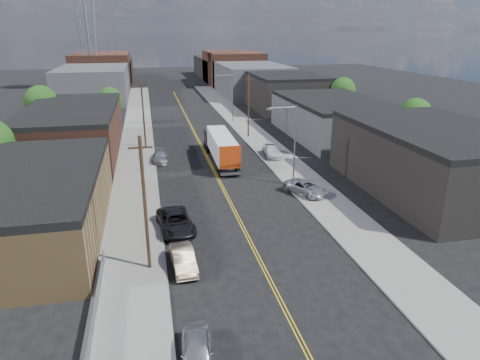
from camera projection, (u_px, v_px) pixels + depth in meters
name	position (u px, v px, depth m)	size (l,w,h in m)	color
ground	(190.00, 124.00, 79.13)	(260.00, 260.00, 0.00)	black
centerline	(201.00, 145.00, 65.31)	(0.32, 120.00, 0.01)	gold
sidewalk_left	(137.00, 148.00, 63.39)	(5.00, 140.00, 0.15)	slate
sidewalk_right	(261.00, 141.00, 67.18)	(5.00, 140.00, 0.15)	slate
warehouse_tan	(27.00, 204.00, 35.89)	(12.00, 22.00, 5.60)	olive
warehouse_brown	(73.00, 130.00, 59.69)	(12.00, 26.00, 6.60)	#512D20
industrial_right_a	(435.00, 159.00, 45.48)	(14.00, 22.00, 7.10)	black
industrial_right_b	(334.00, 118.00, 69.62)	(14.00, 24.00, 6.10)	#39393C
industrial_right_c	(285.00, 92.00, 93.33)	(14.00, 22.00, 7.60)	black
skyline_left_a	(94.00, 83.00, 106.06)	(16.00, 30.00, 8.00)	#39393C
skyline_right_a	(251.00, 80.00, 114.06)	(16.00, 30.00, 8.00)	#39393C
skyline_left_b	(103.00, 70.00, 128.77)	(16.00, 26.00, 10.00)	#512D20
skyline_right_b	(233.00, 68.00, 136.77)	(16.00, 26.00, 10.00)	#512D20
skyline_left_c	(108.00, 70.00, 147.71)	(16.00, 40.00, 7.00)	black
skyline_right_c	(222.00, 68.00, 155.70)	(16.00, 40.00, 7.00)	black
streetlight_near	(292.00, 139.00, 46.62)	(3.39, 0.25, 9.00)	gray
streetlight_far	(230.00, 94.00, 78.88)	(3.39, 0.25, 9.00)	gray
utility_pole_left_near	(145.00, 204.00, 29.70)	(1.60, 0.26, 10.00)	black
utility_pole_left_far	(143.00, 113.00, 61.96)	(1.60, 0.26, 10.00)	black
utility_pole_right	(248.00, 106.00, 68.01)	(1.60, 0.26, 10.00)	black
chainlink_fence	(93.00, 323.00, 24.54)	(0.05, 16.00, 1.22)	slate
tree_left_mid	(42.00, 104.00, 67.92)	(5.10, 5.04, 8.37)	black
tree_left_far	(111.00, 101.00, 76.67)	(4.35, 4.20, 6.97)	black
tree_right_near	(415.00, 116.00, 61.41)	(4.60, 4.48, 7.44)	black
tree_right_far	(343.00, 92.00, 83.42)	(4.85, 4.76, 7.91)	black
semi_truck	(220.00, 144.00, 56.66)	(2.81, 14.88, 3.88)	silver
car_left_a	(197.00, 351.00, 22.36)	(1.68, 4.16, 1.42)	#9D9EA2
car_left_b	(183.00, 259.00, 31.25)	(1.57, 4.51, 1.49)	#8A765A
car_left_c	(176.00, 222.00, 37.14)	(2.74, 5.94, 1.65)	black
car_left_d	(160.00, 157.00, 56.68)	(1.91, 4.70, 1.36)	#959799
car_right_lot_a	(306.00, 188.00, 45.09)	(2.33, 5.04, 1.40)	#ADAFB3
car_right_lot_b	(271.00, 152.00, 58.46)	(1.94, 4.78, 1.39)	silver
car_right_lot_c	(271.00, 150.00, 58.97)	(1.75, 4.36, 1.48)	black
car_ahead_truck	(222.00, 144.00, 62.87)	(2.20, 4.77, 1.33)	black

